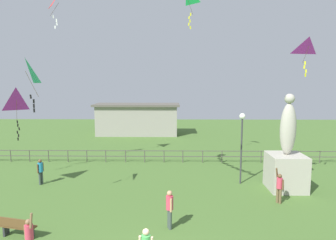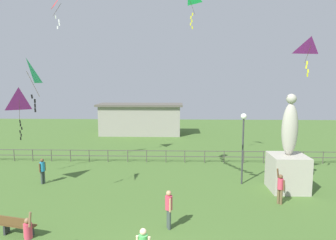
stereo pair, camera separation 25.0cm
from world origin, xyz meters
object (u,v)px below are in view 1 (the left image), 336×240
park_bench (17,227)px  person_5 (170,207)px  person_3 (279,186)px  kite_3 (59,4)px  statue_monument (286,163)px  kite_6 (26,73)px  kite_1 (17,101)px  person_1 (40,170)px  lamppost (242,133)px  person_4 (29,236)px  kite_4 (309,47)px

park_bench → person_5: (6.13, 0.83, 0.50)m
person_3 → kite_3: kite_3 is taller
statue_monument → kite_6: bearing=-168.3°
kite_1 → person_1: bearing=-29.5°
kite_6 → lamppost: bearing=18.6°
person_3 → person_4: size_ratio=1.03×
park_bench → person_3: 12.27m
person_3 → kite_1: kite_1 is taller
kite_6 → person_5: bearing=-16.2°
person_4 → kite_4: 16.06m
kite_4 → kite_6: bearing=-169.0°
person_1 → kite_6: kite_6 is taller
person_4 → kite_1: kite_1 is taller
statue_monument → park_bench: statue_monument is taller
person_3 → kite_6: bearing=-176.5°
lamppost → kite_6: size_ratio=1.71×
lamppost → kite_4: bearing=-15.7°
kite_4 → park_bench: bearing=-157.8°
person_3 → person_5: (-5.61, -2.74, 0.05)m
person_5 → kite_6: bearing=163.8°
person_4 → park_bench: bearing=129.6°
kite_1 → statue_monument: bearing=-5.4°
kite_1 → kite_4: bearing=-5.1°
lamppost → kite_6: bearing=-161.4°
statue_monument → kite_6: size_ratio=2.18×
statue_monument → kite_4: kite_4 is taller
statue_monument → kite_6: kite_6 is taller
lamppost → person_4: bearing=-138.8°
park_bench → kite_3: size_ratio=0.73×
person_1 → kite_4: kite_4 is taller
person_1 → person_3: person_3 is taller
person_5 → kite_4: kite_4 is taller
person_4 → kite_3: (-2.52, 10.60, 10.41)m
lamppost → person_5: lamppost is taller
person_3 → person_4: person_3 is taller
person_4 → person_5: (4.88, 2.34, 0.07)m
kite_3 → person_4: bearing=-76.6°
person_4 → person_5: size_ratio=1.06×
person_3 → person_4: 11.65m
person_3 → kite_6: 13.66m
person_4 → kite_3: 15.07m
person_1 → park_bench: bearing=-74.0°
park_bench → person_4: bearing=-50.4°
person_5 → kite_1: bearing=146.7°
person_1 → person_5: 9.52m
person_5 → kite_3: kite_3 is taller
kite_1 → kite_6: (2.80, -4.31, 1.62)m
statue_monument → kite_6: (-13.46, -2.78, 5.06)m
person_1 → person_5: (7.89, -5.33, 0.06)m
kite_3 → kite_1: bearing=-137.5°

